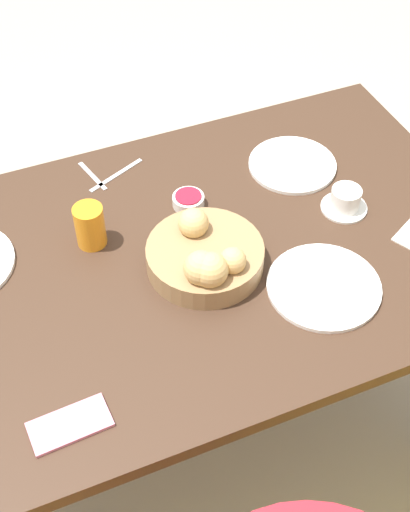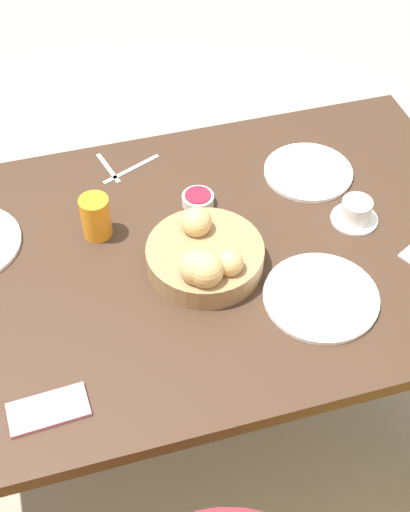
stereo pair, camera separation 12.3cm
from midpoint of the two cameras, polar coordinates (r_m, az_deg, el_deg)
The scene contains 11 objects.
ground_plane at distance 2.20m, azimuth 0.00°, elevation -13.30°, with size 10.00×10.00×0.00m, color #A89E89.
dining_table at distance 1.67m, azimuth 0.00°, elevation -2.28°, with size 1.49×0.89×0.74m.
bread_basket at distance 1.55m, azimuth 2.26°, elevation -0.16°, with size 0.26×0.26×0.12m.
plate_near_left at distance 1.83m, azimuth 10.18°, elevation 6.57°, with size 0.22×0.22×0.01m.
plate_far_center at distance 1.55m, azimuth 11.52°, elevation -3.32°, with size 0.25×0.25×0.01m.
juice_glass at distance 1.63m, azimuth -6.61°, elevation 3.05°, with size 0.07×0.07×0.10m.
coffee_cup at distance 1.72m, azimuth 13.98°, elevation 3.36°, with size 0.11×0.11×0.06m.
jam_bowl_berry at distance 1.71m, azimuth 1.48°, elevation 4.47°, with size 0.08×0.08×0.03m.
fork_silver at distance 1.82m, azimuth -3.99°, elevation 6.88°, with size 0.16×0.08×0.00m.
spoon_coffee at distance 1.83m, azimuth -5.85°, elevation 6.94°, with size 0.04×0.13×0.00m.
cell_phone at distance 1.38m, azimuth -9.91°, elevation -12.14°, with size 0.15×0.08×0.01m.
Camera 2 is at (0.24, 1.06, 1.91)m, focal length 50.00 mm.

